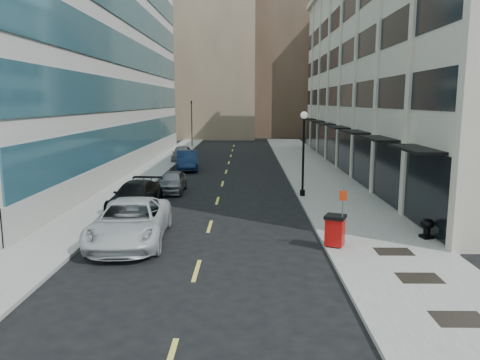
{
  "coord_description": "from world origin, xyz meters",
  "views": [
    {
      "loc": [
        1.8,
        -13.99,
        5.99
      ],
      "look_at": [
        1.45,
        9.28,
        2.08
      ],
      "focal_mm": 35.0,
      "sensor_mm": 36.0,
      "label": 1
    }
  ],
  "objects_px": {
    "car_black_pickup": "(135,196)",
    "lamppost": "(303,146)",
    "traffic_signal": "(191,104)",
    "trash_bin": "(335,229)",
    "car_white_van": "(130,222)",
    "car_silver_sedan": "(172,182)",
    "urn_planter": "(427,226)",
    "sign_post": "(343,209)",
    "car_blue_sedan": "(187,160)",
    "car_grey_sedan": "(182,153)"
  },
  "relations": [
    {
      "from": "car_black_pickup",
      "to": "car_silver_sedan",
      "type": "height_order",
      "value": "car_black_pickup"
    },
    {
      "from": "car_white_van",
      "to": "trash_bin",
      "type": "relative_size",
      "value": 5.01
    },
    {
      "from": "sign_post",
      "to": "urn_planter",
      "type": "bearing_deg",
      "value": 32.18
    },
    {
      "from": "trash_bin",
      "to": "lamppost",
      "type": "distance_m",
      "value": 10.69
    },
    {
      "from": "car_silver_sedan",
      "to": "lamppost",
      "type": "xyz_separation_m",
      "value": [
        8.5,
        -1.81,
        2.59
      ]
    },
    {
      "from": "car_silver_sedan",
      "to": "urn_planter",
      "type": "xyz_separation_m",
      "value": [
        12.8,
        -11.02,
        -0.04
      ]
    },
    {
      "from": "car_silver_sedan",
      "to": "lamppost",
      "type": "bearing_deg",
      "value": -12.84
    },
    {
      "from": "car_white_van",
      "to": "car_black_pickup",
      "type": "distance_m",
      "value": 6.36
    },
    {
      "from": "trash_bin",
      "to": "traffic_signal",
      "type": "bearing_deg",
      "value": 126.66
    },
    {
      "from": "trash_bin",
      "to": "car_white_van",
      "type": "bearing_deg",
      "value": -163.27
    },
    {
      "from": "car_blue_sedan",
      "to": "car_grey_sedan",
      "type": "height_order",
      "value": "car_blue_sedan"
    },
    {
      "from": "sign_post",
      "to": "car_blue_sedan",
      "type": "bearing_deg",
      "value": 123.2
    },
    {
      "from": "car_black_pickup",
      "to": "lamppost",
      "type": "distance_m",
      "value": 10.6
    },
    {
      "from": "trash_bin",
      "to": "lamppost",
      "type": "bearing_deg",
      "value": 113.14
    },
    {
      "from": "lamppost",
      "to": "urn_planter",
      "type": "distance_m",
      "value": 10.5
    },
    {
      "from": "car_white_van",
      "to": "urn_planter",
      "type": "bearing_deg",
      "value": -2.27
    },
    {
      "from": "lamppost",
      "to": "urn_planter",
      "type": "xyz_separation_m",
      "value": [
        4.3,
        -9.21,
        -2.63
      ]
    },
    {
      "from": "car_black_pickup",
      "to": "lamppost",
      "type": "height_order",
      "value": "lamppost"
    },
    {
      "from": "car_blue_sedan",
      "to": "lamppost",
      "type": "xyz_separation_m",
      "value": [
        8.8,
        -12.15,
        2.46
      ]
    },
    {
      "from": "car_silver_sedan",
      "to": "lamppost",
      "type": "relative_size",
      "value": 0.78
    },
    {
      "from": "car_white_van",
      "to": "lamppost",
      "type": "height_order",
      "value": "lamppost"
    },
    {
      "from": "car_silver_sedan",
      "to": "urn_planter",
      "type": "distance_m",
      "value": 16.89
    },
    {
      "from": "trash_bin",
      "to": "lamppost",
      "type": "relative_size",
      "value": 0.24
    },
    {
      "from": "car_black_pickup",
      "to": "trash_bin",
      "type": "bearing_deg",
      "value": -31.39
    },
    {
      "from": "lamppost",
      "to": "traffic_signal",
      "type": "bearing_deg",
      "value": 108.08
    },
    {
      "from": "car_black_pickup",
      "to": "trash_bin",
      "type": "height_order",
      "value": "car_black_pickup"
    },
    {
      "from": "car_blue_sedan",
      "to": "traffic_signal",
      "type": "bearing_deg",
      "value": 87.91
    },
    {
      "from": "car_grey_sedan",
      "to": "car_blue_sedan",
      "type": "bearing_deg",
      "value": -79.48
    },
    {
      "from": "trash_bin",
      "to": "sign_post",
      "type": "xyz_separation_m",
      "value": [
        0.22,
        -0.32,
        0.93
      ]
    },
    {
      "from": "car_black_pickup",
      "to": "sign_post",
      "type": "xyz_separation_m",
      "value": [
        10.07,
        -7.44,
        1.01
      ]
    },
    {
      "from": "car_white_van",
      "to": "trash_bin",
      "type": "xyz_separation_m",
      "value": [
        8.6,
        -0.88,
        -0.05
      ]
    },
    {
      "from": "trash_bin",
      "to": "urn_planter",
      "type": "xyz_separation_m",
      "value": [
        4.2,
        1.19,
        -0.17
      ]
    },
    {
      "from": "traffic_signal",
      "to": "trash_bin",
      "type": "relative_size",
      "value": 5.39
    },
    {
      "from": "car_blue_sedan",
      "to": "trash_bin",
      "type": "height_order",
      "value": "car_blue_sedan"
    },
    {
      "from": "car_black_pickup",
      "to": "car_blue_sedan",
      "type": "height_order",
      "value": "car_blue_sedan"
    },
    {
      "from": "car_blue_sedan",
      "to": "car_grey_sedan",
      "type": "relative_size",
      "value": 1.1
    },
    {
      "from": "trash_bin",
      "to": "car_black_pickup",
      "type": "bearing_deg",
      "value": 166.75
    },
    {
      "from": "car_grey_sedan",
      "to": "lamppost",
      "type": "distance_m",
      "value": 20.95
    },
    {
      "from": "trash_bin",
      "to": "car_blue_sedan",
      "type": "bearing_deg",
      "value": 134.12
    },
    {
      "from": "car_black_pickup",
      "to": "car_blue_sedan",
      "type": "relative_size",
      "value": 1.03
    },
    {
      "from": "car_silver_sedan",
      "to": "car_white_van",
      "type": "bearing_deg",
      "value": -90.82
    },
    {
      "from": "trash_bin",
      "to": "sign_post",
      "type": "height_order",
      "value": "sign_post"
    },
    {
      "from": "car_black_pickup",
      "to": "urn_planter",
      "type": "xyz_separation_m",
      "value": [
        14.06,
        -5.93,
        -0.09
      ]
    },
    {
      "from": "car_white_van",
      "to": "traffic_signal",
      "type": "bearing_deg",
      "value": 89.46
    },
    {
      "from": "urn_planter",
      "to": "sign_post",
      "type": "bearing_deg",
      "value": -159.29
    },
    {
      "from": "traffic_signal",
      "to": "car_blue_sedan",
      "type": "height_order",
      "value": "traffic_signal"
    },
    {
      "from": "lamppost",
      "to": "sign_post",
      "type": "xyz_separation_m",
      "value": [
        0.32,
        -10.72,
        -1.53
      ]
    },
    {
      "from": "traffic_signal",
      "to": "car_blue_sedan",
      "type": "bearing_deg",
      "value": -84.55
    },
    {
      "from": "car_silver_sedan",
      "to": "car_grey_sedan",
      "type": "xyz_separation_m",
      "value": [
        -1.6,
        16.37,
        0.08
      ]
    },
    {
      "from": "car_blue_sedan",
      "to": "car_silver_sedan",
      "type": "bearing_deg",
      "value": -95.86
    }
  ]
}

